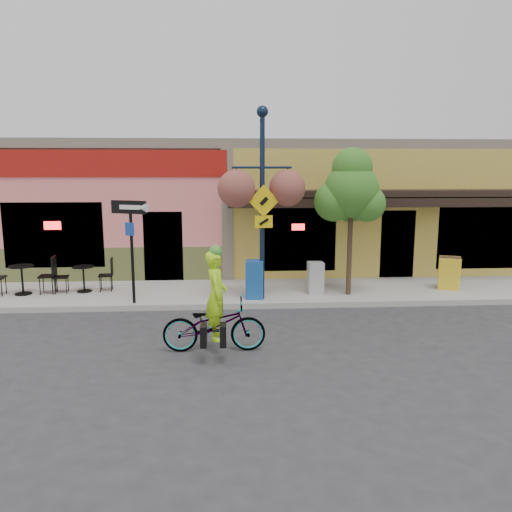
{
  "coord_description": "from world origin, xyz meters",
  "views": [
    {
      "loc": [
        -1.08,
        -11.99,
        3.6
      ],
      "look_at": [
        -0.3,
        0.5,
        1.4
      ],
      "focal_mm": 35.0,
      "sensor_mm": 36.0,
      "label": 1
    }
  ],
  "objects_px": {
    "newspaper_box_blue": "(255,279)",
    "street_tree": "(350,222)",
    "one_way_sign": "(132,252)",
    "bicycle": "(214,325)",
    "newspaper_box_grey": "(315,278)",
    "cyclist_rider": "(216,308)",
    "lamp_post": "(262,205)",
    "building": "(253,204)"
  },
  "relations": [
    {
      "from": "bicycle",
      "to": "newspaper_box_grey",
      "type": "height_order",
      "value": "bicycle"
    },
    {
      "from": "one_way_sign",
      "to": "street_tree",
      "type": "height_order",
      "value": "street_tree"
    },
    {
      "from": "cyclist_rider",
      "to": "street_tree",
      "type": "relative_size",
      "value": 0.44
    },
    {
      "from": "one_way_sign",
      "to": "street_tree",
      "type": "bearing_deg",
      "value": 29.42
    },
    {
      "from": "cyclist_rider",
      "to": "newspaper_box_blue",
      "type": "bearing_deg",
      "value": -15.36
    },
    {
      "from": "lamp_post",
      "to": "newspaper_box_grey",
      "type": "bearing_deg",
      "value": 2.71
    },
    {
      "from": "building",
      "to": "street_tree",
      "type": "relative_size",
      "value": 4.49
    },
    {
      "from": "one_way_sign",
      "to": "newspaper_box_grey",
      "type": "relative_size",
      "value": 2.98
    },
    {
      "from": "cyclist_rider",
      "to": "street_tree",
      "type": "distance_m",
      "value": 5.35
    },
    {
      "from": "street_tree",
      "to": "newspaper_box_blue",
      "type": "bearing_deg",
      "value": -173.99
    },
    {
      "from": "newspaper_box_blue",
      "to": "bicycle",
      "type": "bearing_deg",
      "value": -99.89
    },
    {
      "from": "lamp_post",
      "to": "one_way_sign",
      "type": "height_order",
      "value": "lamp_post"
    },
    {
      "from": "building",
      "to": "bicycle",
      "type": "bearing_deg",
      "value": -97.54
    },
    {
      "from": "newspaper_box_grey",
      "to": "street_tree",
      "type": "height_order",
      "value": "street_tree"
    },
    {
      "from": "bicycle",
      "to": "newspaper_box_blue",
      "type": "relative_size",
      "value": 1.97
    },
    {
      "from": "street_tree",
      "to": "one_way_sign",
      "type": "bearing_deg",
      "value": -174.55
    },
    {
      "from": "lamp_post",
      "to": "street_tree",
      "type": "bearing_deg",
      "value": -6.24
    },
    {
      "from": "newspaper_box_grey",
      "to": "street_tree",
      "type": "relative_size",
      "value": 0.22
    },
    {
      "from": "lamp_post",
      "to": "building",
      "type": "bearing_deg",
      "value": 75.61
    },
    {
      "from": "one_way_sign",
      "to": "newspaper_box_blue",
      "type": "xyz_separation_m",
      "value": [
        3.16,
        0.28,
        -0.81
      ]
    },
    {
      "from": "lamp_post",
      "to": "bicycle",
      "type": "bearing_deg",
      "value": -122.77
    },
    {
      "from": "cyclist_rider",
      "to": "lamp_post",
      "type": "bearing_deg",
      "value": -18.48
    },
    {
      "from": "lamp_post",
      "to": "one_way_sign",
      "type": "xyz_separation_m",
      "value": [
        -3.36,
        -0.25,
        -1.18
      ]
    },
    {
      "from": "lamp_post",
      "to": "newspaper_box_blue",
      "type": "bearing_deg",
      "value": 157.73
    },
    {
      "from": "newspaper_box_blue",
      "to": "one_way_sign",
      "type": "bearing_deg",
      "value": -168.67
    },
    {
      "from": "building",
      "to": "cyclist_rider",
      "type": "distance_m",
      "value": 10.12
    },
    {
      "from": "newspaper_box_blue",
      "to": "street_tree",
      "type": "height_order",
      "value": "street_tree"
    },
    {
      "from": "newspaper_box_blue",
      "to": "street_tree",
      "type": "distance_m",
      "value": 3.04
    },
    {
      "from": "building",
      "to": "one_way_sign",
      "type": "distance_m",
      "value": 7.62
    },
    {
      "from": "bicycle",
      "to": "one_way_sign",
      "type": "relative_size",
      "value": 0.77
    },
    {
      "from": "bicycle",
      "to": "street_tree",
      "type": "relative_size",
      "value": 0.5
    },
    {
      "from": "one_way_sign",
      "to": "newspaper_box_grey",
      "type": "xyz_separation_m",
      "value": [
        4.88,
        0.69,
        -0.88
      ]
    },
    {
      "from": "cyclist_rider",
      "to": "newspaper_box_grey",
      "type": "relative_size",
      "value": 1.99
    },
    {
      "from": "one_way_sign",
      "to": "street_tree",
      "type": "xyz_separation_m",
      "value": [
        5.79,
        0.55,
        0.7
      ]
    },
    {
      "from": "bicycle",
      "to": "lamp_post",
      "type": "relative_size",
      "value": 0.4
    },
    {
      "from": "bicycle",
      "to": "street_tree",
      "type": "bearing_deg",
      "value": -44.0
    },
    {
      "from": "building",
      "to": "cyclist_rider",
      "type": "relative_size",
      "value": 10.22
    },
    {
      "from": "one_way_sign",
      "to": "newspaper_box_blue",
      "type": "bearing_deg",
      "value": 28.95
    },
    {
      "from": "bicycle",
      "to": "newspaper_box_blue",
      "type": "bearing_deg",
      "value": -16.12
    },
    {
      "from": "cyclist_rider",
      "to": "newspaper_box_grey",
      "type": "distance_m",
      "value": 4.74
    },
    {
      "from": "cyclist_rider",
      "to": "lamp_post",
      "type": "xyz_separation_m",
      "value": [
        1.16,
        3.45,
        1.77
      ]
    },
    {
      "from": "building",
      "to": "bicycle",
      "type": "relative_size",
      "value": 8.93
    }
  ]
}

